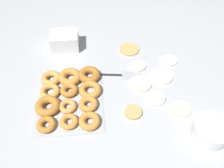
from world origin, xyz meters
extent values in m
plane|color=#B2B5BA|center=(0.00, 0.00, 0.00)|extent=(3.00, 3.00, 0.00)
cylinder|color=tan|center=(0.21, 0.00, 0.01)|extent=(0.08, 0.08, 0.01)
cylinder|color=silver|center=(-0.01, 0.18, 0.01)|extent=(0.12, 0.12, 0.01)
cylinder|color=beige|center=(0.21, 0.23, 0.01)|extent=(0.09, 0.09, 0.01)
cylinder|color=silver|center=(-0.12, 0.25, 0.01)|extent=(0.09, 0.09, 0.01)
cylinder|color=beige|center=(-0.09, 0.07, 0.01)|extent=(0.08, 0.08, 0.01)
cylinder|color=beige|center=(0.14, 0.12, 0.01)|extent=(0.09, 0.09, 0.01)
cylinder|color=beige|center=(0.03, 0.06, 0.01)|extent=(0.11, 0.11, 0.01)
cylinder|color=tan|center=(-0.24, 0.04, 0.01)|extent=(0.11, 0.11, 0.01)
cube|color=#ADAFB5|center=(0.11, -0.30, 0.00)|extent=(0.39, 0.32, 0.01)
torus|color=#D19347|center=(-0.03, -0.40, 0.02)|extent=(0.10, 0.10, 0.03)
torus|color=#D19347|center=(0.06, -0.40, 0.02)|extent=(0.10, 0.10, 0.03)
torus|color=#B7752D|center=(0.15, -0.40, 0.03)|extent=(0.12, 0.12, 0.04)
torus|color=#B7752D|center=(0.25, -0.40, 0.02)|extent=(0.09, 0.09, 0.03)
torus|color=#C68438|center=(-0.03, -0.30, 0.03)|extent=(0.12, 0.12, 0.04)
torus|color=#B7752D|center=(0.06, -0.30, 0.02)|extent=(0.09, 0.09, 0.03)
torus|color=#D19347|center=(0.16, -0.30, 0.02)|extent=(0.08, 0.08, 0.03)
torus|color=#C68438|center=(0.24, -0.30, 0.02)|extent=(0.08, 0.08, 0.03)
torus|color=#AD6B28|center=(-0.03, -0.20, 0.02)|extent=(0.11, 0.11, 0.04)
torus|color=#C68438|center=(0.07, -0.20, 0.02)|extent=(0.11, 0.11, 0.03)
torus|color=#C68438|center=(0.15, -0.21, 0.02)|extent=(0.09, 0.09, 0.03)
torus|color=#C68438|center=(0.25, -0.20, 0.02)|extent=(0.10, 0.10, 0.03)
cylinder|color=white|center=(0.35, 0.32, 0.04)|extent=(0.16, 0.16, 0.07)
cube|color=white|center=(-0.29, -0.33, 0.01)|extent=(0.12, 0.16, 0.02)
cube|color=white|center=(-0.29, -0.33, 0.04)|extent=(0.12, 0.16, 0.02)
cube|color=white|center=(-0.29, -0.33, 0.06)|extent=(0.12, 0.16, 0.02)
cube|color=white|center=(-0.29, -0.33, 0.09)|extent=(0.12, 0.16, 0.02)
cube|color=black|center=(-0.04, -0.09, 0.00)|extent=(0.03, 0.13, 0.01)
cube|color=#A8A8AD|center=(-0.03, 0.03, 0.00)|extent=(0.07, 0.11, 0.01)
camera|label=1|loc=(0.82, -0.15, 0.93)|focal=38.00mm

